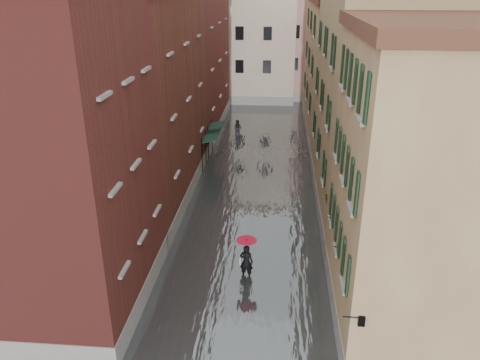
% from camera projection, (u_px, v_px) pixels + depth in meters
% --- Properties ---
extents(ground, '(120.00, 120.00, 0.00)m').
position_uv_depth(ground, '(242.00, 282.00, 22.06)').
color(ground, slate).
rests_on(ground, ground).
extents(floodwater, '(10.00, 60.00, 0.20)m').
position_uv_depth(floodwater, '(256.00, 175.00, 33.94)').
color(floodwater, '#4E5556').
rests_on(floodwater, ground).
extents(building_left_near, '(6.00, 8.00, 13.00)m').
position_uv_depth(building_left_near, '(59.00, 164.00, 18.23)').
color(building_left_near, maroon).
rests_on(building_left_near, ground).
extents(building_left_mid, '(6.00, 14.00, 12.50)m').
position_uv_depth(building_left_mid, '(139.00, 103.00, 28.42)').
color(building_left_mid, '#5F2C1E').
rests_on(building_left_mid, ground).
extents(building_left_far, '(6.00, 16.00, 14.00)m').
position_uv_depth(building_left_far, '(186.00, 55.00, 41.89)').
color(building_left_far, maroon).
rests_on(building_left_far, ground).
extents(building_right_near, '(6.00, 8.00, 11.50)m').
position_uv_depth(building_right_near, '(424.00, 194.00, 17.43)').
color(building_right_near, '#9D7551').
rests_on(building_right_near, ground).
extents(building_right_mid, '(6.00, 14.00, 13.00)m').
position_uv_depth(building_right_mid, '(374.00, 104.00, 27.22)').
color(building_right_mid, '#9B865E').
rests_on(building_right_mid, ground).
extents(building_right_far, '(6.00, 16.00, 11.50)m').
position_uv_depth(building_right_far, '(343.00, 71.00, 41.28)').
color(building_right_far, '#9D7551').
rests_on(building_right_far, ground).
extents(building_end_cream, '(12.00, 9.00, 13.00)m').
position_uv_depth(building_end_cream, '(243.00, 43.00, 54.61)').
color(building_end_cream, beige).
rests_on(building_end_cream, ground).
extents(building_end_pink, '(10.00, 9.00, 12.00)m').
position_uv_depth(building_end_pink, '(319.00, 46.00, 55.93)').
color(building_end_pink, tan).
rests_on(building_end_pink, ground).
extents(awning_near, '(1.09, 3.03, 2.80)m').
position_uv_depth(awning_near, '(211.00, 137.00, 34.66)').
color(awning_near, '#152F23').
rests_on(awning_near, ground).
extents(awning_far, '(1.09, 3.33, 2.80)m').
position_uv_depth(awning_far, '(215.00, 129.00, 36.44)').
color(awning_far, '#152F23').
rests_on(awning_far, ground).
extents(wall_lantern, '(0.71, 0.22, 0.35)m').
position_uv_depth(wall_lantern, '(361.00, 320.00, 15.04)').
color(wall_lantern, black).
rests_on(wall_lantern, ground).
extents(window_planters, '(0.59, 5.73, 0.84)m').
position_uv_depth(window_planters, '(335.00, 214.00, 20.78)').
color(window_planters, brown).
rests_on(window_planters, ground).
extents(pedestrian_main, '(0.99, 0.99, 2.06)m').
position_uv_depth(pedestrian_main, '(246.00, 255.00, 21.85)').
color(pedestrian_main, black).
rests_on(pedestrian_main, ground).
extents(pedestrian_far, '(0.91, 0.78, 1.63)m').
position_uv_depth(pedestrian_far, '(238.00, 129.00, 42.23)').
color(pedestrian_far, black).
rests_on(pedestrian_far, ground).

